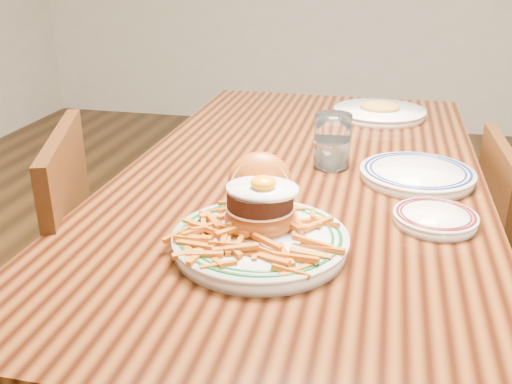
% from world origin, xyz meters
% --- Properties ---
extents(table, '(0.85, 1.60, 0.75)m').
position_xyz_m(table, '(0.00, 0.00, 0.66)').
color(table, black).
rests_on(table, floor).
extents(chair_left, '(0.53, 0.53, 0.88)m').
position_xyz_m(chair_left, '(-0.60, -0.29, 0.47)').
color(chair_left, '#41230D').
rests_on(chair_left, floor).
extents(main_plate, '(0.31, 0.33, 0.15)m').
position_xyz_m(main_plate, '(-0.02, -0.39, 0.79)').
color(main_plate, white).
rests_on(main_plate, table).
extents(side_plate, '(0.16, 0.16, 0.02)m').
position_xyz_m(side_plate, '(0.30, -0.23, 0.76)').
color(side_plate, white).
rests_on(side_plate, table).
extents(rear_plate, '(0.26, 0.26, 0.03)m').
position_xyz_m(rear_plate, '(0.27, 0.00, 0.77)').
color(rear_plate, white).
rests_on(rear_plate, table).
extents(water_glass, '(0.09, 0.09, 0.13)m').
position_xyz_m(water_glass, '(0.07, 0.05, 0.81)').
color(water_glass, white).
rests_on(water_glass, table).
extents(far_plate, '(0.29, 0.29, 0.05)m').
position_xyz_m(far_plate, '(0.17, 0.54, 0.77)').
color(far_plate, white).
rests_on(far_plate, table).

